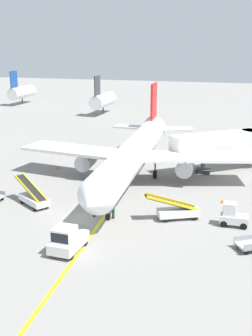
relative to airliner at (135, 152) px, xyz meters
The scene contains 16 objects.
ground_plane 13.04m from the airliner, 96.80° to the right, with size 300.00×300.00×0.00m, color gray.
taxi_line_yellow 8.24m from the airliner, 89.69° to the right, with size 0.30×80.00×0.01m, color yellow.
airliner is the anchor object (origin of this frame).
jet_bridge 12.23m from the airliner, 37.66° to the left, with size 11.43×10.08×4.85m.
pushback_tug 19.06m from the airliner, 89.95° to the right, with size 2.05×3.68×2.20m.
baggage_tug_near_wing 15.75m from the airliner, 40.59° to the right, with size 2.41×1.34×2.10m.
belt_loader_forward_hold 13.23m from the airliner, 124.72° to the right, with size 4.87×3.79×2.59m.
belt_loader_aft_hold 12.37m from the airliner, 55.40° to the right, with size 5.03×3.37×2.59m.
ground_crew_marshaller 11.91m from the airliner, 83.77° to the right, with size 0.36×0.24×1.70m.
ground_crew_wing_walker 11.95m from the airliner, 92.84° to the right, with size 0.36×0.24×1.70m.
safety_cone_nose_left 11.89m from the airliner, 23.58° to the right, with size 0.36×0.36×0.44m, color orange.
safety_cone_nose_right 7.89m from the airliner, 165.73° to the left, with size 0.36×0.36×0.44m, color orange.
safety_cone_wingtip_left 4.28m from the airliner, 161.06° to the right, with size 0.36×0.36×0.44m, color orange.
safety_cone_wingtip_right 11.32m from the airliner, behind, with size 0.36×0.36×0.44m, color orange.
distant_aircraft_far_left 72.42m from the airliner, 130.04° to the left, with size 3.00×10.10×8.80m.
distant_aircraft_mid_left 50.11m from the airliner, 114.04° to the left, with size 3.00×10.10×8.80m.
Camera 1 is at (14.65, -34.20, 15.44)m, focal length 46.50 mm.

